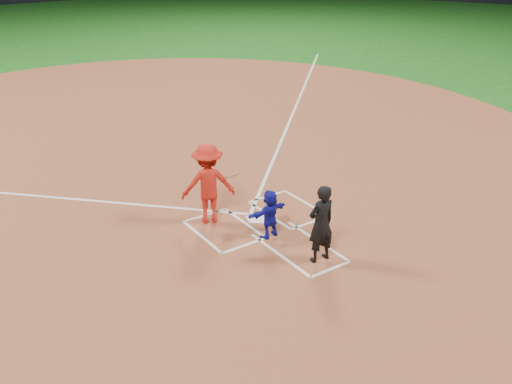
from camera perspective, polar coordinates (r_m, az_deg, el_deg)
ground at (r=14.37m, az=0.08°, el=-2.75°), size 120.00×120.00×0.00m
home_plate_dirt at (r=19.18m, az=-10.16°, el=4.28°), size 28.00×28.00×0.01m
home_plate at (r=14.36m, az=0.08°, el=-2.68°), size 0.60×0.60×0.02m
catcher at (r=13.33m, az=1.39°, el=-2.19°), size 1.13×0.46×1.19m
umpire at (r=12.33m, az=6.52°, el=-3.18°), size 0.67×0.45×1.80m
chalk_markings at (r=18.57m, az=-9.22°, el=3.66°), size 28.35×17.32×0.01m
batter_at_plate at (r=13.88m, az=-4.81°, el=0.83°), size 1.71×1.19×2.03m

